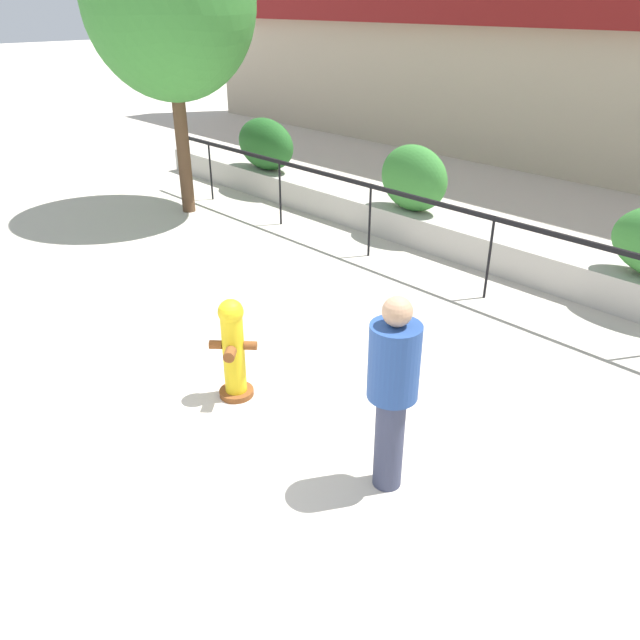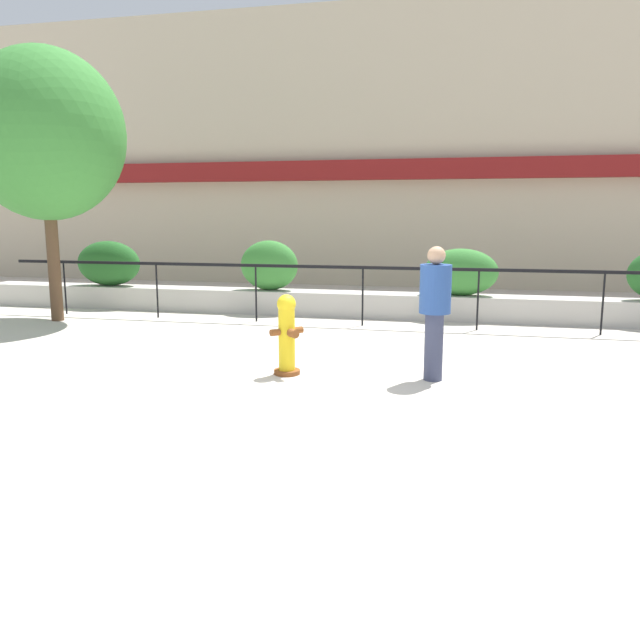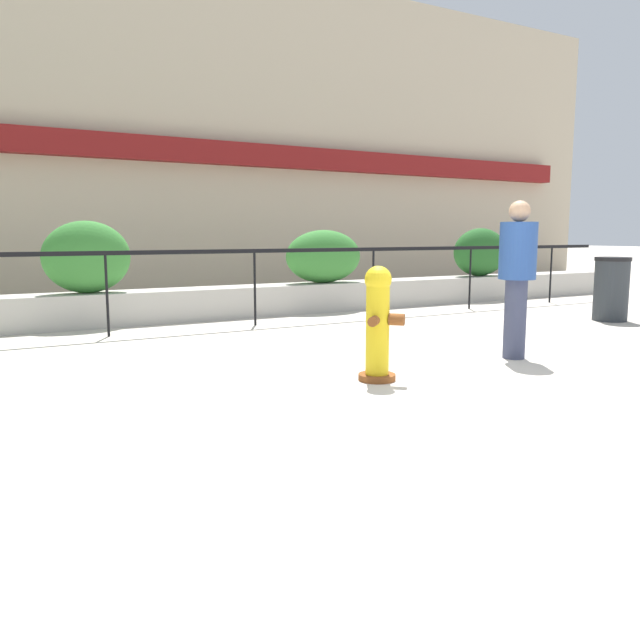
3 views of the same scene
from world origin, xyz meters
name	(u,v)px [view 1 (image 1 of 3)]	position (x,y,z in m)	size (l,w,h in m)	color
ground_plane	(171,460)	(0.00, 0.00, 0.00)	(120.00, 120.00, 0.00)	beige
planter_wall_low	(529,260)	(0.00, 6.00, 0.25)	(18.00, 0.70, 0.50)	#B7B2A8
fence_railing_segment	(493,226)	(0.00, 4.90, 1.02)	(15.00, 0.05, 1.15)	black
hedge_bush_0	(265,144)	(-6.03, 6.00, 1.01)	(1.53, 0.70, 1.02)	#235B23
hedge_bush_1	(414,178)	(-2.20, 6.00, 1.03)	(1.26, 0.65, 1.07)	#387F33
fire_hydrant	(233,348)	(-0.42, 1.03, 0.55)	(0.50, 0.50, 1.08)	brown
pedestrian	(393,384)	(1.50, 1.17, 0.99)	(0.51, 0.51, 1.73)	#383D56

